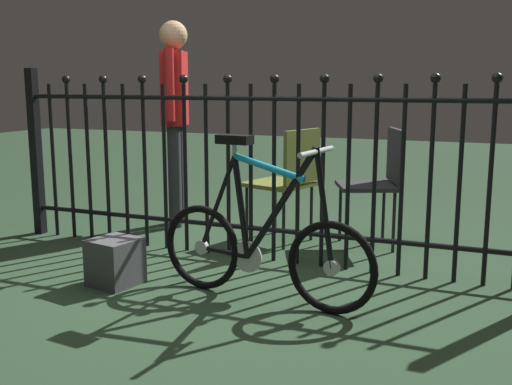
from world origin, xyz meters
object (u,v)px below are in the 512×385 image
object	(u,v)px
bicycle	(263,245)
chair_charcoal	(379,176)
person_visitor	(175,105)
chair_olive	(289,175)
display_crate	(115,262)

from	to	relation	value
bicycle	chair_charcoal	xyz separation A→B (m)	(0.36, 1.38, 0.21)
bicycle	person_visitor	size ratio (longest dim) A/B	0.77
person_visitor	chair_olive	bearing A→B (deg)	-10.28
bicycle	person_visitor	bearing A→B (deg)	133.72
chair_olive	person_visitor	size ratio (longest dim) A/B	0.51
chair_olive	chair_charcoal	bearing A→B (deg)	13.34
bicycle	chair_olive	xyz separation A→B (m)	(-0.28, 1.22, 0.20)
chair_charcoal	chair_olive	distance (m)	0.66
bicycle	person_visitor	distance (m)	2.08
chair_charcoal	person_visitor	world-z (taller)	person_visitor
chair_charcoal	person_visitor	xyz separation A→B (m)	(-1.72, 0.04, 0.49)
bicycle	display_crate	distance (m)	0.94
bicycle	chair_olive	world-z (taller)	bicycle
bicycle	chair_charcoal	world-z (taller)	bicycle
chair_charcoal	person_visitor	bearing A→B (deg)	178.58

